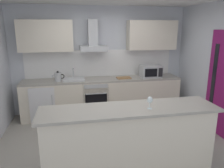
{
  "coord_description": "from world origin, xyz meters",
  "views": [
    {
      "loc": [
        -0.74,
        -3.46,
        2.08
      ],
      "look_at": [
        0.02,
        0.45,
        1.05
      ],
      "focal_mm": 34.75,
      "sensor_mm": 36.0,
      "label": 1
    }
  ],
  "objects_px": {
    "microwave": "(151,71)",
    "wine_glass": "(150,100)",
    "oven": "(95,97)",
    "sink": "(74,79)",
    "range_hood": "(93,41)",
    "chopping_board": "(124,78)",
    "kettle": "(58,77)",
    "refrigerator": "(44,101)"
  },
  "relations": [
    {
      "from": "microwave",
      "to": "wine_glass",
      "type": "height_order",
      "value": "microwave"
    },
    {
      "from": "oven",
      "to": "microwave",
      "type": "height_order",
      "value": "microwave"
    },
    {
      "from": "sink",
      "to": "range_hood",
      "type": "distance_m",
      "value": 0.99
    },
    {
      "from": "chopping_board",
      "to": "range_hood",
      "type": "bearing_deg",
      "value": 167.82
    },
    {
      "from": "range_hood",
      "to": "wine_glass",
      "type": "bearing_deg",
      "value": -77.91
    },
    {
      "from": "sink",
      "to": "kettle",
      "type": "distance_m",
      "value": 0.36
    },
    {
      "from": "sink",
      "to": "oven",
      "type": "bearing_deg",
      "value": -1.29
    },
    {
      "from": "microwave",
      "to": "kettle",
      "type": "relative_size",
      "value": 1.73
    },
    {
      "from": "microwave",
      "to": "sink",
      "type": "relative_size",
      "value": 1.0
    },
    {
      "from": "microwave",
      "to": "sink",
      "type": "height_order",
      "value": "microwave"
    },
    {
      "from": "range_hood",
      "to": "kettle",
      "type": "bearing_deg",
      "value": -168.95
    },
    {
      "from": "sink",
      "to": "range_hood",
      "type": "bearing_deg",
      "value": 13.68
    },
    {
      "from": "oven",
      "to": "sink",
      "type": "height_order",
      "value": "sink"
    },
    {
      "from": "sink",
      "to": "wine_glass",
      "type": "relative_size",
      "value": 2.81
    },
    {
      "from": "kettle",
      "to": "wine_glass",
      "type": "distance_m",
      "value": 2.64
    },
    {
      "from": "oven",
      "to": "sink",
      "type": "xyz_separation_m",
      "value": [
        -0.49,
        0.01,
        0.47
      ]
    },
    {
      "from": "wine_glass",
      "to": "chopping_board",
      "type": "bearing_deg",
      "value": 85.19
    },
    {
      "from": "microwave",
      "to": "range_hood",
      "type": "height_order",
      "value": "range_hood"
    },
    {
      "from": "sink",
      "to": "kettle",
      "type": "relative_size",
      "value": 1.73
    },
    {
      "from": "kettle",
      "to": "chopping_board",
      "type": "distance_m",
      "value": 1.55
    },
    {
      "from": "microwave",
      "to": "sink",
      "type": "bearing_deg",
      "value": 178.81
    },
    {
      "from": "wine_glass",
      "to": "microwave",
      "type": "bearing_deg",
      "value": 68.93
    },
    {
      "from": "refrigerator",
      "to": "kettle",
      "type": "height_order",
      "value": "kettle"
    },
    {
      "from": "refrigerator",
      "to": "microwave",
      "type": "relative_size",
      "value": 1.7
    },
    {
      "from": "kettle",
      "to": "chopping_board",
      "type": "relative_size",
      "value": 0.85
    },
    {
      "from": "refrigerator",
      "to": "sink",
      "type": "bearing_deg",
      "value": 1.11
    },
    {
      "from": "oven",
      "to": "sink",
      "type": "bearing_deg",
      "value": 178.71
    },
    {
      "from": "refrigerator",
      "to": "microwave",
      "type": "height_order",
      "value": "microwave"
    },
    {
      "from": "refrigerator",
      "to": "microwave",
      "type": "xyz_separation_m",
      "value": [
        2.59,
        -0.03,
        0.62
      ]
    },
    {
      "from": "range_hood",
      "to": "wine_glass",
      "type": "relative_size",
      "value": 4.05
    },
    {
      "from": "refrigerator",
      "to": "microwave",
      "type": "bearing_deg",
      "value": -0.56
    },
    {
      "from": "kettle",
      "to": "refrigerator",
      "type": "bearing_deg",
      "value": 175.11
    },
    {
      "from": "refrigerator",
      "to": "range_hood",
      "type": "height_order",
      "value": "range_hood"
    },
    {
      "from": "range_hood",
      "to": "wine_glass",
      "type": "xyz_separation_m",
      "value": [
        0.52,
        -2.42,
        -0.68
      ]
    },
    {
      "from": "oven",
      "to": "wine_glass",
      "type": "height_order",
      "value": "wine_glass"
    },
    {
      "from": "kettle",
      "to": "chopping_board",
      "type": "xyz_separation_m",
      "value": [
        1.55,
        0.01,
        -0.09
      ]
    },
    {
      "from": "oven",
      "to": "refrigerator",
      "type": "relative_size",
      "value": 0.94
    },
    {
      "from": "sink",
      "to": "chopping_board",
      "type": "xyz_separation_m",
      "value": [
        1.2,
        -0.03,
        -0.02
      ]
    },
    {
      "from": "chopping_board",
      "to": "kettle",
      "type": "bearing_deg",
      "value": -179.63
    },
    {
      "from": "microwave",
      "to": "kettle",
      "type": "xyz_separation_m",
      "value": [
        -2.23,
        -0.01,
        -0.04
      ]
    },
    {
      "from": "kettle",
      "to": "range_hood",
      "type": "bearing_deg",
      "value": 11.05
    },
    {
      "from": "kettle",
      "to": "chopping_board",
      "type": "height_order",
      "value": "kettle"
    }
  ]
}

